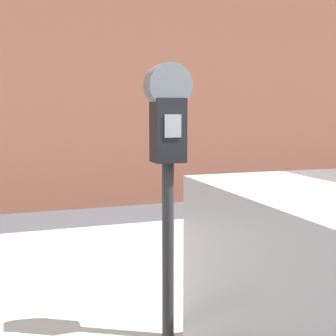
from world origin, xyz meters
name	(u,v)px	position (x,y,z in m)	size (l,w,h in m)	color
sidewalk	(160,271)	(0.00, 2.20, 0.06)	(24.00, 2.80, 0.13)	#ADAAA3
building_facade	(87,5)	(0.00, 5.31, 2.78)	(24.00, 0.30, 5.56)	#935642
parking_meter	(168,143)	(-0.35, 1.02, 1.17)	(0.23, 0.14, 1.45)	#2D2D30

